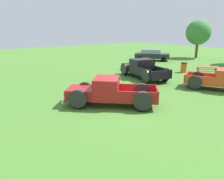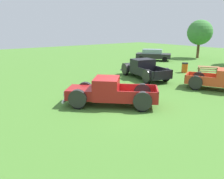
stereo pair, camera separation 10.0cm
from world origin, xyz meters
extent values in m
plane|color=#477A2D|center=(0.00, 0.00, 0.00)|extent=(80.00, 80.00, 0.00)
cube|color=maroon|center=(-1.68, -1.60, 0.66)|extent=(2.17, 2.17, 0.56)
cube|color=silver|center=(-2.22, -2.16, 0.66)|extent=(1.04, 1.01, 0.47)
sphere|color=silver|center=(-1.76, -2.57, 0.69)|extent=(0.20, 0.20, 0.20)
sphere|color=silver|center=(-2.65, -1.72, 0.69)|extent=(0.20, 0.20, 0.20)
cube|color=maroon|center=(-0.69, -0.57, 0.97)|extent=(2.14, 2.13, 1.17)
cube|color=#8C9EA8|center=(-1.12, -1.02, 1.23)|extent=(1.08, 1.05, 0.51)
cube|color=maroon|center=(0.51, 0.67, 0.44)|extent=(2.70, 2.71, 0.10)
cube|color=maroon|center=(1.09, 0.11, 0.77)|extent=(1.54, 1.59, 0.56)
cube|color=maroon|center=(-0.08, 1.23, 0.77)|extent=(1.54, 1.59, 0.56)
cube|color=maroon|center=(1.22, 1.41, 0.77)|extent=(1.28, 1.24, 0.56)
cylinder|color=black|center=(-1.06, -2.19, 0.39)|extent=(0.70, 0.71, 0.77)
cylinder|color=#B7B7BC|center=(-1.06, -2.20, 0.39)|extent=(0.39, 0.39, 0.31)
cylinder|color=black|center=(-1.06, -2.19, 0.58)|extent=(0.88, 0.90, 0.97)
cylinder|color=black|center=(-2.29, -1.01, 0.39)|extent=(0.70, 0.71, 0.77)
cylinder|color=#B7B7BC|center=(-2.30, -1.00, 0.39)|extent=(0.39, 0.39, 0.31)
cylinder|color=black|center=(-2.29, -1.01, 0.58)|extent=(0.88, 0.90, 0.97)
cylinder|color=black|center=(1.30, 0.26, 0.39)|extent=(0.70, 0.71, 0.77)
cylinder|color=#B7B7BC|center=(1.30, 0.25, 0.39)|extent=(0.39, 0.39, 0.31)
cylinder|color=black|center=(1.30, 0.26, 0.58)|extent=(0.88, 0.90, 0.97)
cylinder|color=black|center=(0.07, 1.44, 0.39)|extent=(0.70, 0.71, 0.77)
cylinder|color=#B7B7BC|center=(0.06, 1.45, 0.39)|extent=(0.39, 0.39, 0.31)
cylinder|color=black|center=(0.07, 1.44, 0.58)|extent=(0.88, 0.90, 0.97)
cube|color=silver|center=(-2.25, -2.19, 0.35)|extent=(1.40, 1.36, 0.12)
cube|color=#D14723|center=(0.39, 6.97, 0.41)|extent=(2.51, 2.32, 0.10)
cube|color=#D14723|center=(0.06, 7.65, 0.72)|extent=(1.85, 0.94, 0.53)
cube|color=#D14723|center=(0.72, 6.28, 0.72)|extent=(1.85, 0.94, 0.53)
cube|color=#D14723|center=(-0.48, 6.55, 0.72)|extent=(0.76, 1.48, 0.53)
cylinder|color=black|center=(-0.17, 7.59, 0.36)|extent=(0.75, 0.51, 0.73)
cylinder|color=#B7B7BC|center=(-0.18, 7.60, 0.36)|extent=(0.36, 0.33, 0.29)
cylinder|color=black|center=(-0.17, 7.59, 0.55)|extent=(0.94, 0.64, 0.92)
cylinder|color=black|center=(0.52, 6.14, 0.36)|extent=(0.75, 0.51, 0.73)
cylinder|color=#B7B7BC|center=(0.53, 6.13, 0.36)|extent=(0.36, 0.33, 0.29)
cylinder|color=black|center=(0.52, 6.14, 0.55)|extent=(0.94, 0.64, 0.92)
cube|color=black|center=(-6.05, 6.40, 0.69)|extent=(1.89, 1.91, 0.58)
cube|color=silver|center=(-6.84, 6.58, 0.69)|extent=(0.37, 1.42, 0.49)
sphere|color=silver|center=(-6.96, 5.95, 0.72)|extent=(0.21, 0.21, 0.21)
sphere|color=silver|center=(-6.69, 7.20, 0.72)|extent=(0.21, 0.21, 0.21)
cube|color=black|center=(-4.61, 6.09, 1.01)|extent=(1.72, 2.02, 1.21)
cube|color=#8C9EA8|center=(-5.24, 6.22, 1.27)|extent=(0.37, 1.50, 0.53)
cube|color=black|center=(-2.86, 5.70, 0.45)|extent=(2.54, 2.20, 0.11)
cube|color=black|center=(-3.04, 4.88, 0.80)|extent=(2.18, 0.56, 0.58)
cube|color=black|center=(-2.67, 6.52, 0.80)|extent=(2.18, 0.56, 0.58)
cube|color=black|center=(-1.81, 5.47, 0.80)|extent=(0.46, 1.74, 0.58)
cylinder|color=black|center=(-6.24, 5.54, 0.40)|extent=(0.83, 0.40, 0.80)
cylinder|color=#B7B7BC|center=(-6.24, 5.53, 0.40)|extent=(0.37, 0.32, 0.32)
cylinder|color=black|center=(-6.24, 5.54, 0.60)|extent=(1.05, 0.51, 1.01)
cylinder|color=black|center=(-5.86, 7.27, 0.40)|extent=(0.83, 0.40, 0.80)
cylinder|color=#B7B7BC|center=(-5.86, 7.28, 0.40)|extent=(0.37, 0.32, 0.32)
cylinder|color=black|center=(-5.86, 7.27, 0.60)|extent=(1.05, 0.51, 1.01)
cylinder|color=black|center=(-2.79, 4.78, 0.40)|extent=(0.83, 0.40, 0.80)
cylinder|color=#B7B7BC|center=(-2.79, 4.77, 0.40)|extent=(0.37, 0.32, 0.32)
cylinder|color=black|center=(-2.79, 4.78, 0.60)|extent=(1.05, 0.51, 1.01)
cylinder|color=black|center=(-2.41, 6.51, 0.40)|extent=(0.83, 0.40, 0.80)
cylinder|color=#B7B7BC|center=(-2.40, 6.52, 0.40)|extent=(0.37, 0.32, 0.32)
cylinder|color=black|center=(-2.41, 6.51, 0.60)|extent=(1.05, 0.51, 1.01)
cube|color=silver|center=(-6.89, 6.59, 0.36)|extent=(0.52, 1.90, 0.13)
cube|color=black|center=(-11.22, 14.62, 0.62)|extent=(4.58, 4.12, 0.60)
cube|color=#7F939E|center=(-11.34, 14.53, 1.19)|extent=(2.87, 2.71, 0.55)
cylinder|color=black|center=(-10.53, 16.17, 0.32)|extent=(0.63, 0.55, 0.64)
cylinder|color=black|center=(-9.55, 14.91, 0.32)|extent=(0.63, 0.55, 0.64)
cylinder|color=black|center=(-12.89, 14.34, 0.32)|extent=(0.63, 0.55, 0.64)
cylinder|color=black|center=(-11.91, 13.07, 0.32)|extent=(0.63, 0.55, 0.64)
cube|color=olive|center=(-1.73, 11.60, 0.75)|extent=(1.94, 1.68, 0.06)
cube|color=olive|center=(-1.39, 11.11, 0.45)|extent=(1.64, 1.25, 0.05)
cube|color=olive|center=(-2.07, 12.10, 0.45)|extent=(1.64, 1.25, 0.05)
cube|color=olive|center=(-2.39, 11.15, 0.38)|extent=(0.86, 1.20, 0.75)
cube|color=olive|center=(-1.07, 12.05, 0.38)|extent=(0.86, 1.20, 0.75)
cylinder|color=orange|center=(-3.78, 10.95, 0.42)|extent=(0.56, 0.56, 0.85)
cylinder|color=black|center=(-3.78, 10.95, 0.90)|extent=(0.59, 0.59, 0.10)
cylinder|color=brown|center=(-9.20, 21.57, 1.13)|extent=(0.36, 0.36, 2.26)
sphere|color=#3D7F38|center=(-9.20, 21.57, 3.54)|extent=(3.42, 3.42, 3.42)
camera|label=1|loc=(9.00, -7.68, 4.21)|focal=36.13mm
camera|label=2|loc=(9.06, -7.60, 4.21)|focal=36.13mm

